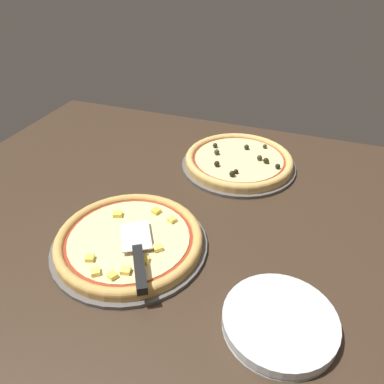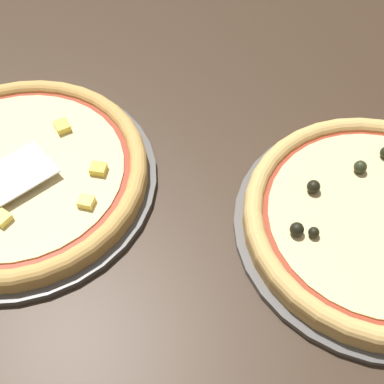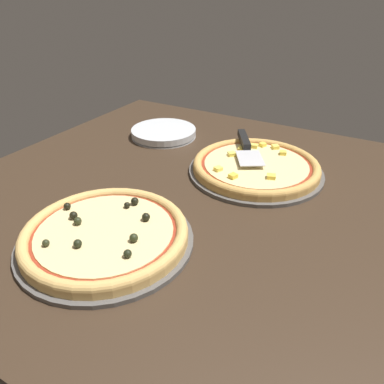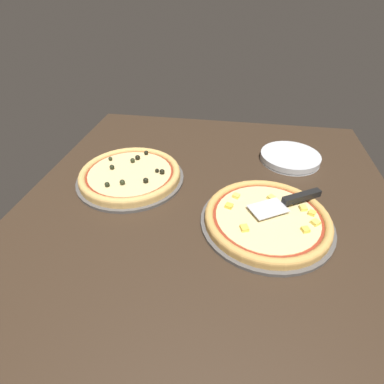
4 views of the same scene
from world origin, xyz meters
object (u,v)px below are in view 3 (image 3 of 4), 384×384
object	(u,v)px
pizza_front	(256,166)
serving_spatula	(245,144)
plate_stack	(164,133)
pizza_back	(105,233)

from	to	relation	value
pizza_front	serving_spatula	bearing A→B (deg)	-49.13
plate_stack	pizza_front	bearing A→B (deg)	164.95
pizza_back	plate_stack	distance (cm)	59.71
pizza_back	serving_spatula	bearing A→B (deg)	-99.50
pizza_back	plate_stack	world-z (taller)	pizza_back
serving_spatula	plate_stack	xyz separation A→B (cm)	(30.97, -2.53, -3.35)
serving_spatula	plate_stack	bearing A→B (deg)	-4.66
pizza_back	plate_stack	size ratio (longest dim) A/B	1.55
serving_spatula	pizza_back	bearing A→B (deg)	80.50
pizza_front	plate_stack	world-z (taller)	pizza_front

